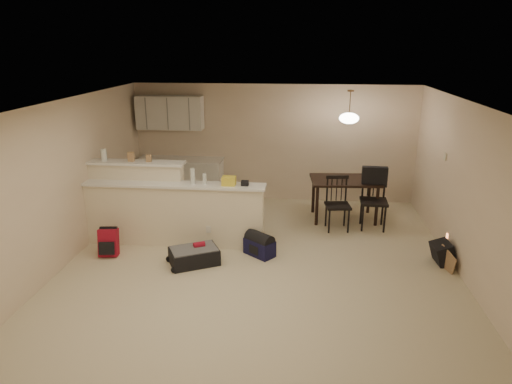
# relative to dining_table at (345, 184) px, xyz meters

# --- Properties ---
(room) EXTENTS (7.00, 7.02, 2.50)m
(room) POSITION_rel_dining_table_xyz_m (-1.45, -2.41, 0.54)
(room) COLOR beige
(room) RESTS_ON ground
(breakfast_bar) EXTENTS (3.08, 0.58, 1.39)m
(breakfast_bar) POSITION_rel_dining_table_xyz_m (-3.21, -1.42, -0.10)
(breakfast_bar) COLOR #F0E2C2
(breakfast_bar) RESTS_ON ground
(upper_cabinets) EXTENTS (1.40, 0.34, 0.70)m
(upper_cabinets) POSITION_rel_dining_table_xyz_m (-3.65, 0.91, 1.19)
(upper_cabinets) COLOR white
(upper_cabinets) RESTS_ON room
(kitchen_counter) EXTENTS (1.80, 0.60, 0.90)m
(kitchen_counter) POSITION_rel_dining_table_xyz_m (-3.45, 0.78, -0.26)
(kitchen_counter) COLOR white
(kitchen_counter) RESTS_ON ground
(thermostat) EXTENTS (0.02, 0.12, 0.12)m
(thermostat) POSITION_rel_dining_table_xyz_m (1.53, -0.86, 0.79)
(thermostat) COLOR beige
(thermostat) RESTS_ON room
(jar) EXTENTS (0.10, 0.10, 0.20)m
(jar) POSITION_rel_dining_table_xyz_m (-4.19, -1.29, 0.78)
(jar) COLOR silver
(jar) RESTS_ON breakfast_bar
(cereal_box) EXTENTS (0.10, 0.07, 0.16)m
(cereal_box) POSITION_rel_dining_table_xyz_m (-3.72, -1.29, 0.76)
(cereal_box) COLOR #AA8158
(cereal_box) RESTS_ON breakfast_bar
(small_box) EXTENTS (0.08, 0.06, 0.12)m
(small_box) POSITION_rel_dining_table_xyz_m (-3.41, -1.29, 0.74)
(small_box) COLOR #AA8158
(small_box) RESTS_ON breakfast_bar
(bottle_a) EXTENTS (0.07, 0.07, 0.26)m
(bottle_a) POSITION_rel_dining_table_xyz_m (-2.61, -1.51, 0.51)
(bottle_a) COLOR silver
(bottle_a) RESTS_ON breakfast_bar
(bottle_b) EXTENTS (0.06, 0.06, 0.18)m
(bottle_b) POSITION_rel_dining_table_xyz_m (-2.42, -1.51, 0.47)
(bottle_b) COLOR silver
(bottle_b) RESTS_ON breakfast_bar
(bag_lump) EXTENTS (0.22, 0.18, 0.14)m
(bag_lump) POSITION_rel_dining_table_xyz_m (-2.02, -1.51, 0.45)
(bag_lump) COLOR #AA8158
(bag_lump) RESTS_ON breakfast_bar
(pouch) EXTENTS (0.12, 0.10, 0.08)m
(pouch) POSITION_rel_dining_table_xyz_m (-1.75, -1.51, 0.42)
(pouch) COLOR #AA8158
(pouch) RESTS_ON breakfast_bar
(extra_item_x) EXTENTS (0.13, 0.10, 0.12)m
(extra_item_x) POSITION_rel_dining_table_xyz_m (-2.04, -1.51, 0.44)
(extra_item_x) COLOR #AA8158
(extra_item_x) RESTS_ON breakfast_bar
(extra_item_y) EXTENTS (0.10, 0.10, 0.11)m
(extra_item_y) POSITION_rel_dining_table_xyz_m (-1.99, -1.51, 0.43)
(extra_item_y) COLOR #AA8158
(extra_item_y) RESTS_ON breakfast_bar
(dining_table) EXTENTS (1.36, 0.96, 0.81)m
(dining_table) POSITION_rel_dining_table_xyz_m (0.00, 0.00, 0.00)
(dining_table) COLOR black
(dining_table) RESTS_ON ground
(pendant_lamp) EXTENTS (0.36, 0.36, 0.62)m
(pendant_lamp) POSITION_rel_dining_table_xyz_m (-0.00, -0.00, 1.28)
(pendant_lamp) COLOR brown
(pendant_lamp) RESTS_ON room
(dining_chair_near) EXTENTS (0.48, 0.47, 0.99)m
(dining_chair_near) POSITION_rel_dining_table_xyz_m (-0.16, -0.58, -0.21)
(dining_chair_near) COLOR black
(dining_chair_near) RESTS_ON ground
(dining_chair_far) EXTENTS (0.50, 0.48, 1.11)m
(dining_chair_far) POSITION_rel_dining_table_xyz_m (0.50, -0.44, -0.16)
(dining_chair_far) COLOR black
(dining_chair_far) RESTS_ON ground
(suitcase) EXTENTS (0.86, 0.75, 0.25)m
(suitcase) POSITION_rel_dining_table_xyz_m (-2.47, -2.20, -0.59)
(suitcase) COLOR black
(suitcase) RESTS_ON ground
(red_backpack) EXTENTS (0.32, 0.22, 0.45)m
(red_backpack) POSITION_rel_dining_table_xyz_m (-3.92, -2.05, -0.49)
(red_backpack) COLOR #A41228
(red_backpack) RESTS_ON ground
(navy_duffel) EXTENTS (0.55, 0.52, 0.27)m
(navy_duffel) POSITION_rel_dining_table_xyz_m (-1.48, -1.80, -0.58)
(navy_duffel) COLOR #13123B
(navy_duffel) RESTS_ON ground
(black_daypack) EXTENTS (0.30, 0.40, 0.34)m
(black_daypack) POSITION_rel_dining_table_xyz_m (1.40, -1.80, -0.54)
(black_daypack) COLOR black
(black_daypack) RESTS_ON ground
(cardboard_sheet) EXTENTS (0.13, 0.40, 0.31)m
(cardboard_sheet) POSITION_rel_dining_table_xyz_m (1.40, -2.01, -0.56)
(cardboard_sheet) COLOR #AA8158
(cardboard_sheet) RESTS_ON ground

